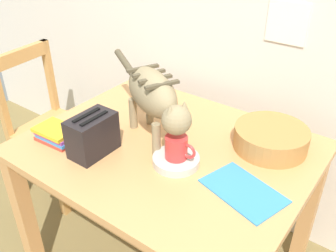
# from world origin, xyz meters

# --- Properties ---
(wall_rear) EXTENTS (4.94, 0.11, 2.50)m
(wall_rear) POSITION_xyz_m (-0.00, 1.68, 1.25)
(wall_rear) COLOR silver
(wall_rear) RESTS_ON ground_plane
(dining_table) EXTENTS (1.19, 0.95, 0.76)m
(dining_table) POSITION_xyz_m (-0.09, 1.04, 0.67)
(dining_table) COLOR tan
(dining_table) RESTS_ON ground_plane
(cat) EXTENTS (0.62, 0.35, 0.32)m
(cat) POSITION_xyz_m (-0.16, 1.04, 0.97)
(cat) COLOR #8F7D5A
(cat) RESTS_ON dining_table
(saucer_bowl) EXTENTS (0.19, 0.19, 0.03)m
(saucer_bowl) POSITION_xyz_m (0.01, 0.95, 0.77)
(saucer_bowl) COLOR #B8B8B1
(saucer_bowl) RESTS_ON dining_table
(coffee_mug) EXTENTS (0.13, 0.09, 0.09)m
(coffee_mug) POSITION_xyz_m (0.01, 0.95, 0.84)
(coffee_mug) COLOR red
(coffee_mug) RESTS_ON saucer_bowl
(magazine) EXTENTS (0.33, 0.26, 0.01)m
(magazine) POSITION_xyz_m (0.30, 0.96, 0.76)
(magazine) COLOR #3484BD
(magazine) RESTS_ON dining_table
(book_stack) EXTENTS (0.19, 0.14, 0.06)m
(book_stack) POSITION_xyz_m (-0.51, 0.79, 0.79)
(book_stack) COLOR #D33E30
(book_stack) RESTS_ON dining_table
(wicker_basket) EXTENTS (0.31, 0.31, 0.09)m
(wicker_basket) POSITION_xyz_m (0.27, 1.29, 0.80)
(wicker_basket) COLOR #AF7A3F
(wicker_basket) RESTS_ON dining_table
(toaster) EXTENTS (0.12, 0.20, 0.18)m
(toaster) POSITION_xyz_m (-0.31, 0.81, 0.84)
(toaster) COLOR black
(toaster) RESTS_ON dining_table
(wooden_chair_near) EXTENTS (0.46, 0.46, 0.93)m
(wooden_chair_near) POSITION_xyz_m (-1.07, 1.12, 0.45)
(wooden_chair_near) COLOR tan
(wooden_chair_near) RESTS_ON ground_plane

